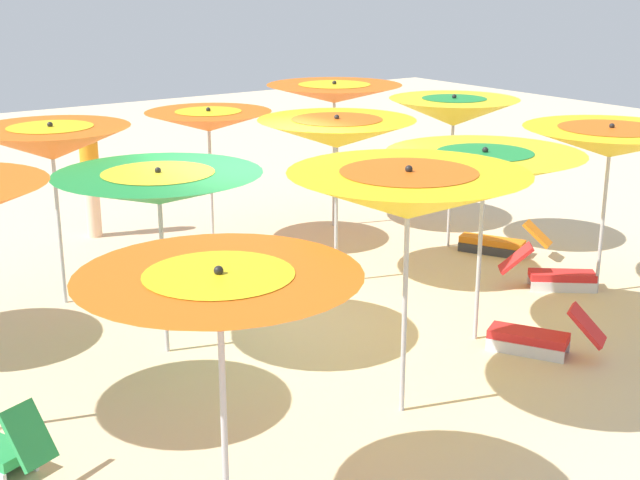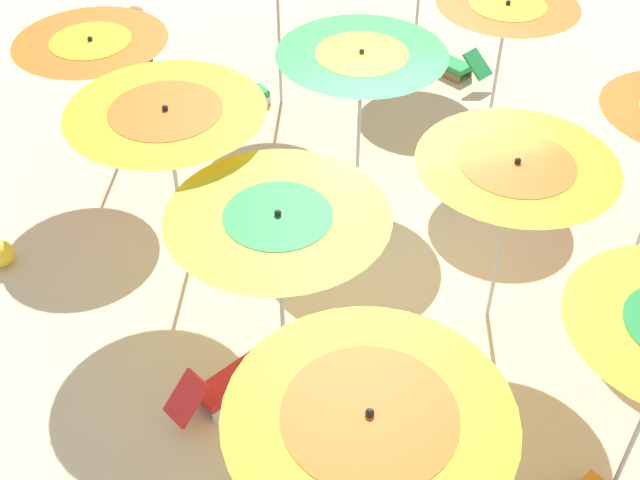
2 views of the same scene
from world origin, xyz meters
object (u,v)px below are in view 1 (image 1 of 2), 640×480
object	(u,v)px
beach_umbrella_6	(337,133)
lounger_1	(553,274)
beach_umbrella_1	(408,194)
beach_umbrella_9	(52,143)
beach_umbrella_3	(610,142)
beach_umbrella_2	(484,168)
lounger_2	(499,242)
beach_umbrella_10	(209,121)
beach_umbrella_11	(334,93)
beach_umbrella_0	(220,302)
lounger_3	(539,336)
beach_umbrella_5	(159,188)
beachgoer_1	(91,180)
beach_umbrella_7	(454,112)

from	to	relation	value
beach_umbrella_6	lounger_1	xyz separation A→B (m)	(-1.95, -2.27, -1.90)
beach_umbrella_1	beach_umbrella_9	xyz separation A→B (m)	(4.85, 1.67, -0.08)
beach_umbrella_3	beach_umbrella_6	world-z (taller)	beach_umbrella_6
beach_umbrella_3	beach_umbrella_9	xyz separation A→B (m)	(3.81, 6.02, 0.06)
beach_umbrella_2	lounger_2	xyz separation A→B (m)	(2.15, -2.65, -1.87)
beach_umbrella_10	beach_umbrella_11	size ratio (longest dim) A/B	0.90
beach_umbrella_0	beach_umbrella_10	world-z (taller)	beach_umbrella_10
lounger_1	lounger_3	bearing A→B (deg)	-104.32
beach_umbrella_5	beachgoer_1	world-z (taller)	beach_umbrella_5
beach_umbrella_1	beach_umbrella_10	xyz separation A→B (m)	(5.86, -1.09, -0.19)
beach_umbrella_11	lounger_3	world-z (taller)	beach_umbrella_11
beach_umbrella_2	beach_umbrella_10	xyz separation A→B (m)	(4.99, 0.79, -0.05)
beach_umbrella_3	beach_umbrella_7	size ratio (longest dim) A/B	0.96
beach_umbrella_1	lounger_2	xyz separation A→B (m)	(3.02, -4.53, -2.01)
beach_umbrella_1	lounger_2	distance (m)	5.81
beach_umbrella_0	beach_umbrella_6	xyz separation A→B (m)	(4.22, -4.14, 0.19)
beach_umbrella_11	beachgoer_1	world-z (taller)	beach_umbrella_11
beach_umbrella_9	lounger_3	bearing A→B (deg)	-140.81
beach_umbrella_2	beach_umbrella_10	distance (m)	5.05
beach_umbrella_6	lounger_3	xyz separation A→B (m)	(-3.29, -0.44, -1.90)
lounger_3	beach_umbrella_10	bearing A→B (deg)	-18.47
beach_umbrella_3	beach_umbrella_11	size ratio (longest dim) A/B	0.94
beach_umbrella_1	beach_umbrella_10	size ratio (longest dim) A/B	1.12
beach_umbrella_6	beach_umbrella_9	xyz separation A→B (m)	(1.41, 3.39, 0.02)
lounger_2	lounger_1	bearing A→B (deg)	133.48
beach_umbrella_6	beach_umbrella_2	bearing A→B (deg)	-176.57
beach_umbrella_7	beach_umbrella_10	size ratio (longest dim) A/B	1.08
beach_umbrella_11	lounger_1	size ratio (longest dim) A/B	2.02
beach_umbrella_0	lounger_2	bearing A→B (deg)	-61.37
beach_umbrella_10	lounger_3	bearing A→B (deg)	-169.31
beachgoer_1	beach_umbrella_3	bearing A→B (deg)	32.10
beach_umbrella_11	lounger_3	xyz separation A→B (m)	(-5.64, 1.24, -2.05)
beach_umbrella_0	lounger_2	distance (m)	8.10
beach_umbrella_3	beach_umbrella_11	distance (m)	4.85
beach_umbrella_9	beachgoer_1	bearing A→B (deg)	-28.65
beach_umbrella_5	lounger_2	xyz separation A→B (m)	(0.37, -5.80, -1.73)
beach_umbrella_0	beach_umbrella_2	world-z (taller)	beach_umbrella_2
beach_umbrella_3	beach_umbrella_11	xyz separation A→B (m)	(4.75, 0.95, 0.19)
beach_umbrella_11	beachgoer_1	bearing A→B (deg)	63.91
beach_umbrella_10	beachgoer_1	size ratio (longest dim) A/B	1.24
beach_umbrella_1	beachgoer_1	distance (m)	7.66
beach_umbrella_9	beach_umbrella_3	bearing A→B (deg)	-122.34
beach_umbrella_0	beachgoer_1	bearing A→B (deg)	-14.97
beach_umbrella_0	beach_umbrella_3	xyz separation A→B (m)	(1.82, -6.77, 0.15)
beach_umbrella_10	beach_umbrella_6	bearing A→B (deg)	-165.28
beach_umbrella_7	lounger_1	xyz separation A→B (m)	(-2.29, 0.20, -1.93)
beach_umbrella_9	beach_umbrella_1	bearing A→B (deg)	-161.06
beach_umbrella_5	beach_umbrella_9	bearing A→B (deg)	10.35
beach_umbrella_5	lounger_2	size ratio (longest dim) A/B	1.65
beach_umbrella_6	beach_umbrella_11	xyz separation A→B (m)	(2.35, -1.68, 0.15)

